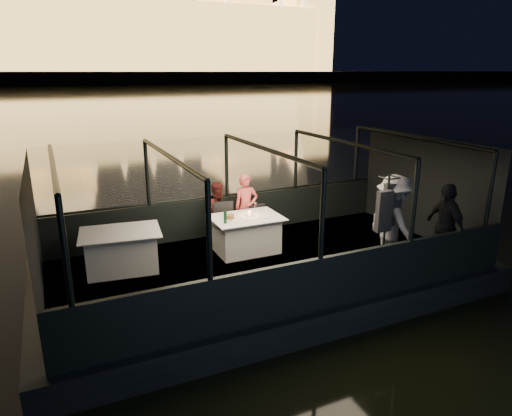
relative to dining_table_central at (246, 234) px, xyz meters
name	(u,v)px	position (x,y,z in m)	size (l,w,h in m)	color
river_water	(64,96)	(0.06, 79.25, -0.89)	(500.00, 500.00, 0.00)	black
boat_hull	(264,287)	(0.06, -0.75, -0.89)	(8.60, 4.40, 1.00)	black
boat_deck	(264,265)	(0.06, -0.75, -0.41)	(8.00, 4.00, 0.04)	black
gunwale_port	(227,215)	(0.06, 1.25, 0.06)	(8.00, 0.08, 0.90)	black
gunwale_starboard	(319,284)	(0.06, -2.75, 0.06)	(8.00, 0.08, 0.90)	black
cabin_glass_port	(227,166)	(0.06, 1.25, 1.21)	(8.00, 0.02, 1.40)	#99B2B2
cabin_glass_starboard	(323,215)	(0.06, -2.75, 1.21)	(8.00, 0.02, 1.40)	#99B2B2
cabin_roof_glass	(265,149)	(0.06, -0.75, 1.91)	(8.00, 4.00, 0.02)	#99B2B2
end_wall_fore	(34,239)	(-3.94, -0.75, 0.76)	(0.02, 4.00, 2.30)	black
end_wall_aft	(424,187)	(4.06, -0.75, 0.76)	(0.02, 4.00, 2.30)	black
canopy_ribs	(265,208)	(0.06, -0.75, 0.76)	(8.00, 4.00, 2.30)	black
embankment	(48,79)	(0.06, 209.25, 0.11)	(400.00, 140.00, 6.00)	#423D33
dining_table_central	(246,234)	(0.00, 0.00, 0.00)	(1.45, 1.05, 0.77)	white
dining_table_aft	(122,251)	(-2.53, 0.13, 0.00)	(1.48, 1.07, 0.78)	silver
chair_port_left	(227,227)	(-0.26, 0.45, 0.06)	(0.44, 0.44, 0.94)	black
chair_port_right	(260,222)	(0.53, 0.45, 0.06)	(0.37, 0.37, 0.80)	black
coat_stand	(385,229)	(1.84, -2.12, 0.51)	(0.54, 0.43, 1.93)	black
person_woman_coral	(246,207)	(0.32, 0.74, 0.36)	(0.53, 0.36, 1.48)	#D8514E
person_man_maroon	(219,208)	(-0.28, 0.86, 0.36)	(0.65, 0.50, 1.35)	#451513
passenger_stripe	(393,227)	(2.17, -1.96, 0.47)	(1.20, 0.68, 1.86)	white
passenger_dark	(445,226)	(3.12, -2.31, 0.47)	(0.99, 0.41, 1.68)	black
wine_bottle	(225,216)	(-0.54, -0.20, 0.53)	(0.06, 0.06, 0.30)	#12331A
bread_basket	(230,217)	(-0.34, 0.05, 0.42)	(0.19, 0.19, 0.08)	brown
amber_candle	(249,213)	(0.11, 0.09, 0.42)	(0.06, 0.06, 0.08)	orange
plate_near	(264,216)	(0.34, -0.13, 0.39)	(0.23, 0.23, 0.01)	white
plate_far	(228,216)	(-0.33, 0.20, 0.39)	(0.26, 0.26, 0.02)	white
wine_glass_white	(230,217)	(-0.41, -0.15, 0.48)	(0.07, 0.07, 0.20)	silver
wine_glass_red	(255,208)	(0.32, 0.25, 0.48)	(0.07, 0.07, 0.20)	white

